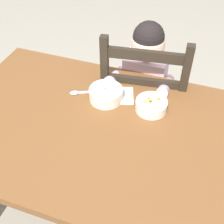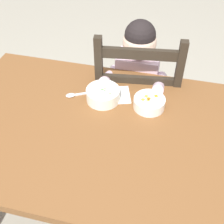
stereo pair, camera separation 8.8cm
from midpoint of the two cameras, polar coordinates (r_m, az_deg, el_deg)
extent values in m
plane|color=gray|center=(1.85, -2.92, -18.72)|extent=(8.00, 8.00, 0.00)
cube|color=brown|center=(1.27, -4.04, -3.68)|extent=(1.33, 0.85, 0.04)
cylinder|color=brown|center=(1.95, -17.31, -0.42)|extent=(0.07, 0.07, 0.69)
cylinder|color=brown|center=(1.77, 18.91, -6.79)|extent=(0.07, 0.07, 0.69)
cube|color=#2C241B|center=(1.80, 3.23, 2.30)|extent=(0.47, 0.47, 0.02)
cube|color=#2C241B|center=(2.10, 8.47, 0.60)|extent=(0.04, 0.04, 0.44)
cube|color=#2C241B|center=(2.11, -1.85, 1.32)|extent=(0.04, 0.04, 0.44)
cube|color=#2C241B|center=(1.84, 8.53, -7.44)|extent=(0.04, 0.04, 0.44)
cube|color=#2C241B|center=(1.85, -3.33, -6.58)|extent=(0.04, 0.04, 0.44)
cube|color=#2C241B|center=(1.50, 10.48, 4.59)|extent=(0.04, 0.04, 0.51)
cube|color=#2C241B|center=(1.50, -4.09, 5.58)|extent=(0.04, 0.04, 0.51)
cube|color=#2C241B|center=(1.38, 3.46, 10.89)|extent=(0.36, 0.07, 0.05)
cube|color=#2C241B|center=(1.47, 3.21, 5.90)|extent=(0.36, 0.07, 0.05)
cube|color=silver|center=(1.67, 3.25, 6.02)|extent=(0.22, 0.14, 0.32)
sphere|color=beige|center=(1.54, 3.60, 13.01)|extent=(0.17, 0.17, 0.17)
sphere|color=black|center=(1.52, 3.67, 14.25)|extent=(0.16, 0.16, 0.16)
cylinder|color=#3F4C72|center=(1.86, 0.38, -5.52)|extent=(0.07, 0.07, 0.46)
cylinder|color=#3F4C72|center=(1.85, 3.71, -6.12)|extent=(0.07, 0.07, 0.46)
cylinder|color=silver|center=(1.57, -2.05, 6.87)|extent=(0.06, 0.24, 0.13)
cylinder|color=silver|center=(1.53, 7.41, 5.43)|extent=(0.06, 0.24, 0.13)
cylinder|color=white|center=(1.36, -3.56, 3.23)|extent=(0.15, 0.15, 0.06)
cylinder|color=white|center=(1.38, -3.52, 2.40)|extent=(0.07, 0.07, 0.01)
cylinder|color=#4A8D34|center=(1.36, -3.58, 3.51)|extent=(0.13, 0.13, 0.03)
sphere|color=#55923A|center=(1.36, -3.22, 4.34)|extent=(0.01, 0.01, 0.01)
sphere|color=#439240|center=(1.35, -3.88, 4.13)|extent=(0.01, 0.01, 0.01)
sphere|color=#52832C|center=(1.35, -3.61, 4.11)|extent=(0.01, 0.01, 0.01)
sphere|color=#4D8D3F|center=(1.35, -3.64, 4.09)|extent=(0.01, 0.01, 0.01)
sphere|color=#46823F|center=(1.34, -3.24, 3.89)|extent=(0.01, 0.01, 0.01)
sphere|color=#4D892D|center=(1.32, -2.30, 3.26)|extent=(0.01, 0.01, 0.01)
cylinder|color=white|center=(1.33, 5.21, 1.67)|extent=(0.14, 0.14, 0.05)
cylinder|color=white|center=(1.35, 5.15, 0.99)|extent=(0.06, 0.06, 0.01)
cylinder|color=orange|center=(1.33, 5.23, 1.90)|extent=(0.11, 0.11, 0.03)
cube|color=orange|center=(1.33, 4.64, 2.82)|extent=(0.02, 0.02, 0.01)
cube|color=orange|center=(1.32, 5.09, 2.37)|extent=(0.02, 0.02, 0.01)
cube|color=orange|center=(1.33, 6.50, 2.84)|extent=(0.02, 0.02, 0.01)
cube|color=orange|center=(1.31, 3.99, 2.17)|extent=(0.02, 0.02, 0.01)
cube|color=orange|center=(1.31, 4.95, 2.11)|extent=(0.02, 0.02, 0.01)
cube|color=silver|center=(1.42, -6.95, 3.47)|extent=(0.09, 0.05, 0.00)
ellipsoid|color=silver|center=(1.42, -9.64, 3.10)|extent=(0.05, 0.05, 0.01)
cube|color=white|center=(1.40, -1.23, 3.14)|extent=(0.17, 0.16, 0.00)
camera|label=1|loc=(0.04, 87.98, 1.92)|focal=48.20mm
camera|label=2|loc=(0.04, -92.02, -1.92)|focal=48.20mm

